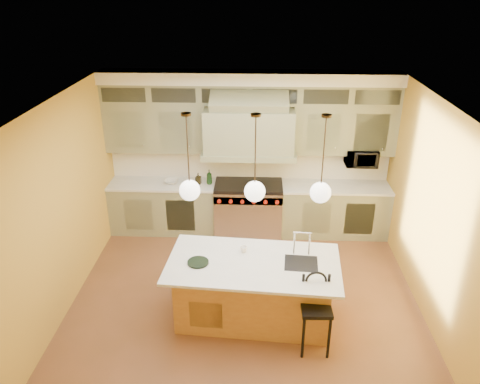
{
  "coord_description": "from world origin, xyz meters",
  "views": [
    {
      "loc": [
        0.16,
        -5.44,
        4.32
      ],
      "look_at": [
        -0.09,
        0.7,
        1.47
      ],
      "focal_mm": 35.0,
      "sensor_mm": 36.0,
      "label": 1
    }
  ],
  "objects_px": {
    "range": "(248,208)",
    "counter_stool": "(316,309)",
    "microwave": "(361,157)",
    "kitchen_island": "(254,288)"
  },
  "relations": [
    {
      "from": "counter_stool",
      "to": "microwave",
      "type": "relative_size",
      "value": 1.95
    },
    {
      "from": "kitchen_island",
      "to": "range",
      "type": "bearing_deg",
      "value": 97.4
    },
    {
      "from": "range",
      "to": "counter_stool",
      "type": "relative_size",
      "value": 1.13
    },
    {
      "from": "range",
      "to": "microwave",
      "type": "relative_size",
      "value": 2.21
    },
    {
      "from": "kitchen_island",
      "to": "microwave",
      "type": "xyz_separation_m",
      "value": [
        1.82,
        2.5,
        0.98
      ]
    },
    {
      "from": "range",
      "to": "microwave",
      "type": "bearing_deg",
      "value": 3.12
    },
    {
      "from": "range",
      "to": "kitchen_island",
      "type": "xyz_separation_m",
      "value": [
        0.13,
        -2.4,
        -0.01
      ]
    },
    {
      "from": "kitchen_island",
      "to": "counter_stool",
      "type": "relative_size",
      "value": 2.2
    },
    {
      "from": "range",
      "to": "counter_stool",
      "type": "height_order",
      "value": "counter_stool"
    },
    {
      "from": "kitchen_island",
      "to": "microwave",
      "type": "relative_size",
      "value": 4.3
    }
  ]
}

